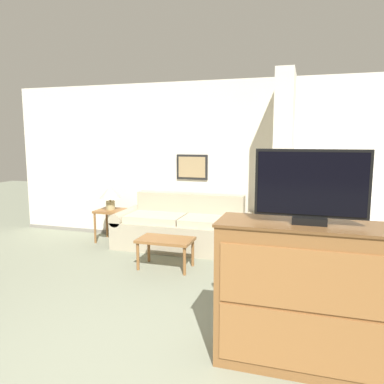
{
  "coord_description": "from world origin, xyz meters",
  "views": [
    {
      "loc": [
        1.26,
        -2.11,
        1.71
      ],
      "look_at": [
        -0.07,
        2.23,
        1.05
      ],
      "focal_mm": 35.0,
      "sensor_mm": 36.0,
      "label": 1
    }
  ],
  "objects_px": {
    "tv_dresser": "(306,296)",
    "table_lamp": "(110,194)",
    "couch": "(184,229)",
    "tv": "(311,187)",
    "bed": "(372,259)",
    "coffee_table": "(166,242)"
  },
  "relations": [
    {
      "from": "coffee_table",
      "to": "tv_dresser",
      "type": "distance_m",
      "value": 2.45
    },
    {
      "from": "bed",
      "to": "couch",
      "type": "bearing_deg",
      "value": 164.99
    },
    {
      "from": "table_lamp",
      "to": "coffee_table",
      "type": "bearing_deg",
      "value": -35.63
    },
    {
      "from": "couch",
      "to": "tv",
      "type": "relative_size",
      "value": 2.75
    },
    {
      "from": "couch",
      "to": "tv_dresser",
      "type": "relative_size",
      "value": 1.63
    },
    {
      "from": "couch",
      "to": "tv",
      "type": "distance_m",
      "value": 3.38
    },
    {
      "from": "couch",
      "to": "table_lamp",
      "type": "distance_m",
      "value": 1.38
    },
    {
      "from": "tv_dresser",
      "to": "bed",
      "type": "bearing_deg",
      "value": 68.89
    },
    {
      "from": "tv_dresser",
      "to": "table_lamp",
      "type": "bearing_deg",
      "value": 139.51
    },
    {
      "from": "tv_dresser",
      "to": "tv",
      "type": "bearing_deg",
      "value": 90.0
    },
    {
      "from": "coffee_table",
      "to": "bed",
      "type": "xyz_separation_m",
      "value": [
        2.52,
        0.26,
        -0.06
      ]
    },
    {
      "from": "coffee_table",
      "to": "tv_dresser",
      "type": "relative_size",
      "value": 0.54
    },
    {
      "from": "tv",
      "to": "bed",
      "type": "xyz_separation_m",
      "value": [
        0.75,
        1.95,
        -1.08
      ]
    },
    {
      "from": "couch",
      "to": "table_lamp",
      "type": "height_order",
      "value": "table_lamp"
    },
    {
      "from": "coffee_table",
      "to": "tv",
      "type": "relative_size",
      "value": 0.92
    },
    {
      "from": "table_lamp",
      "to": "tv_dresser",
      "type": "distance_m",
      "value": 4.09
    },
    {
      "from": "couch",
      "to": "tv_dresser",
      "type": "height_order",
      "value": "tv_dresser"
    },
    {
      "from": "couch",
      "to": "tv_dresser",
      "type": "bearing_deg",
      "value": -55.48
    },
    {
      "from": "tv_dresser",
      "to": "tv",
      "type": "height_order",
      "value": "tv"
    },
    {
      "from": "tv_dresser",
      "to": "tv",
      "type": "relative_size",
      "value": 1.68
    },
    {
      "from": "coffee_table",
      "to": "bed",
      "type": "distance_m",
      "value": 2.53
    },
    {
      "from": "couch",
      "to": "tv",
      "type": "bearing_deg",
      "value": -55.47
    }
  ]
}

